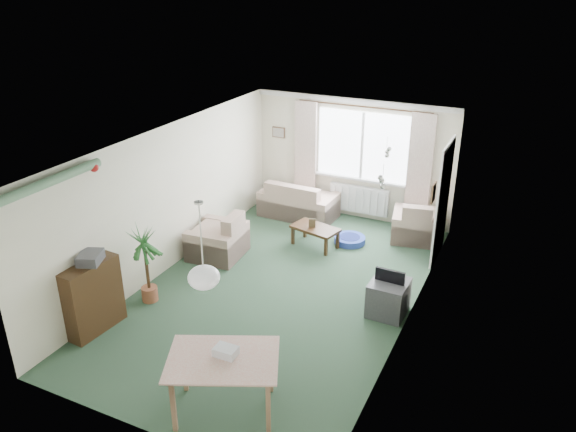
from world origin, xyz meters
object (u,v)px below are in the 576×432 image
at_px(armchair_corner, 417,220).
at_px(bookshelf, 93,297).
at_px(pet_bed, 350,240).
at_px(dining_table, 224,385).
at_px(tv_cube, 388,298).
at_px(sofa, 299,199).
at_px(coffee_table, 315,237).
at_px(armchair_left, 217,234).
at_px(houseplant, 147,265).

bearing_deg(armchair_corner, bookshelf, 43.91).
relative_size(armchair_corner, pet_bed, 1.51).
xyz_separation_m(dining_table, tv_cube, (1.11, 2.70, -0.09)).
bearing_deg(sofa, coffee_table, 128.95).
height_order(armchair_left, coffee_table, armchair_left).
height_order(armchair_corner, houseplant, houseplant).
bearing_deg(armchair_left, tv_cube, 76.60).
bearing_deg(sofa, tv_cube, 136.87).
distance_m(armchair_corner, bookshelf, 5.79).
bearing_deg(armchair_corner, sofa, -11.73).
bearing_deg(coffee_table, armchair_left, -143.11).
bearing_deg(pet_bed, armchair_corner, 32.74).
xyz_separation_m(coffee_table, houseplant, (-1.55, -2.75, 0.42)).
bearing_deg(armchair_corner, houseplant, 39.64).
bearing_deg(houseplant, dining_table, -33.81).
relative_size(armchair_left, houseplant, 0.74).
xyz_separation_m(sofa, armchair_left, (-0.58, -2.16, 0.02)).
distance_m(armchair_corner, coffee_table, 1.92).
height_order(coffee_table, bookshelf, bookshelf).
distance_m(armchair_left, coffee_table, 1.77).
relative_size(armchair_left, pet_bed, 1.57).
bearing_deg(armchair_left, pet_bed, 122.40).
xyz_separation_m(sofa, pet_bed, (1.35, -0.70, -0.32)).
distance_m(armchair_left, houseplant, 1.71).
height_order(sofa, armchair_corner, armchair_corner).
bearing_deg(coffee_table, sofa, 126.83).
relative_size(sofa, dining_table, 1.35).
xyz_separation_m(bookshelf, tv_cube, (3.54, 2.12, -0.25)).
relative_size(bookshelf, dining_table, 0.92).
distance_m(houseplant, pet_bed, 3.81).
bearing_deg(armchair_corner, pet_bed, 21.61).
bearing_deg(bookshelf, coffee_table, 69.42).
relative_size(armchair_corner, dining_table, 0.77).
distance_m(dining_table, tv_cube, 2.93).
xyz_separation_m(sofa, coffee_table, (0.83, -1.10, -0.19)).
bearing_deg(bookshelf, dining_table, -8.64).
height_order(armchair_corner, tv_cube, armchair_corner).
bearing_deg(pet_bed, tv_cube, -56.77).
height_order(coffee_table, tv_cube, tv_cube).
height_order(sofa, armchair_left, armchair_left).
bearing_deg(houseplant, tv_cube, 19.81).
xyz_separation_m(armchair_corner, bookshelf, (-3.32, -4.74, 0.13)).
relative_size(tv_cube, pet_bed, 1.00).
xyz_separation_m(sofa, houseplant, (-0.73, -3.85, 0.23)).
xyz_separation_m(armchair_left, tv_cube, (3.20, -0.49, -0.14)).
bearing_deg(coffee_table, armchair_corner, 34.50).
relative_size(coffee_table, pet_bed, 1.47).
relative_size(houseplant, dining_table, 1.08).
xyz_separation_m(armchair_corner, armchair_left, (-2.98, -2.13, 0.02)).
xyz_separation_m(sofa, bookshelf, (-0.92, -4.77, 0.13)).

